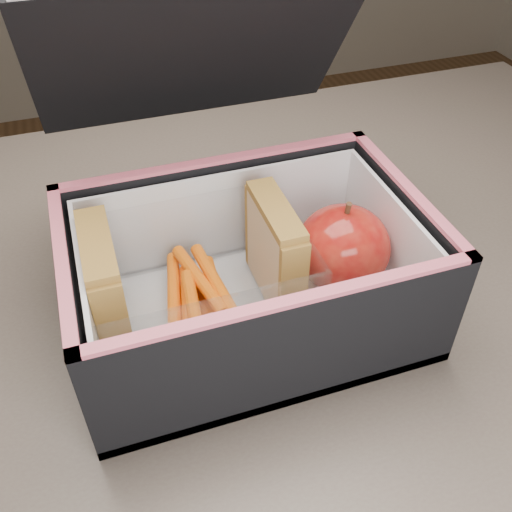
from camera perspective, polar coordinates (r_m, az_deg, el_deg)
The scene contains 8 objects.
kitchen_table at distance 0.59m, azimuth -3.01°, elevation -11.69°, with size 1.20×0.80×0.75m.
lunch_bag at distance 0.47m, azimuth -0.96°, elevation -0.83°, with size 0.29×0.30×0.26m.
plastic_tub at distance 0.48m, azimuth -6.15°, elevation -2.37°, with size 0.18×0.13×0.08m, color white, non-canonical shape.
sandwich_left at distance 0.47m, azimuth -14.76°, elevation -3.04°, with size 0.02×0.09×0.10m.
sandwich_right at distance 0.48m, azimuth 1.89°, elevation 0.49°, with size 0.02×0.08×0.09m.
carrot_sticks at distance 0.49m, azimuth -5.73°, elevation -4.55°, with size 0.06×0.13×0.03m.
paper_napkin at distance 0.53m, azimuth 7.64°, elevation -2.48°, with size 0.08×0.08×0.01m, color white.
red_apple at distance 0.50m, azimuth 8.67°, elevation 0.79°, with size 0.09×0.09×0.09m.
Camera 1 is at (-0.08, -0.35, 1.13)m, focal length 40.00 mm.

